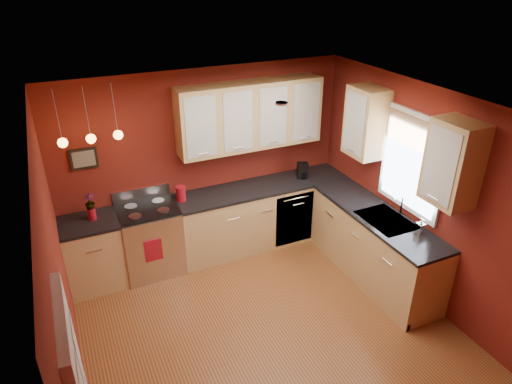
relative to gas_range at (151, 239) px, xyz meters
name	(u,v)px	position (x,y,z in m)	size (l,w,h in m)	color
floor	(273,335)	(0.92, -1.80, -0.48)	(4.20, 4.20, 0.00)	#93572A
ceiling	(277,114)	(0.92, -1.80, 2.12)	(4.00, 4.20, 0.02)	silver
wall_back	(206,163)	(0.92, 0.30, 0.82)	(4.00, 0.02, 2.60)	maroon
wall_left	(63,293)	(-1.08, -1.80, 0.82)	(0.02, 4.20, 2.60)	maroon
wall_right	(427,200)	(2.92, -1.80, 0.82)	(0.02, 4.20, 2.60)	maroon
base_cabinets_back_left	(94,254)	(-0.73, 0.00, -0.03)	(0.70, 0.60, 0.90)	tan
base_cabinets_back_right	(263,215)	(1.65, 0.00, -0.03)	(2.54, 0.60, 0.90)	tan
base_cabinets_right	(374,247)	(2.62, -1.35, -0.03)	(0.60, 2.10, 0.90)	tan
counter_back_left	(88,223)	(-0.73, 0.00, 0.44)	(0.70, 0.62, 0.04)	black
counter_back_right	(263,187)	(1.65, 0.00, 0.44)	(2.54, 0.62, 0.04)	black
counter_right	(378,216)	(2.62, -1.35, 0.44)	(0.62, 2.10, 0.04)	black
gas_range	(151,239)	(0.00, 0.00, 0.00)	(0.76, 0.64, 1.11)	silver
dishwasher_front	(294,219)	(2.02, -0.29, -0.03)	(0.60, 0.02, 0.80)	silver
sink	(386,221)	(2.62, -1.50, 0.43)	(0.50, 0.70, 0.33)	gray
window	(413,160)	(2.89, -1.50, 1.21)	(0.06, 1.02, 1.22)	white
upper_cabinets_back	(250,115)	(1.52, 0.12, 1.47)	(2.00, 0.35, 0.90)	tan
upper_cabinets_right	(405,141)	(2.75, -1.48, 1.47)	(0.35, 1.95, 0.90)	tan
wall_picture	(84,159)	(-0.63, 0.28, 1.17)	(0.32, 0.03, 0.26)	black
pendant_lights	(91,138)	(-0.53, -0.05, 1.53)	(0.71, 0.11, 0.66)	gray
red_canister	(181,194)	(0.47, 0.05, 0.56)	(0.14, 0.14, 0.21)	maroon
red_vase	(92,214)	(-0.67, 0.03, 0.54)	(0.10, 0.10, 0.16)	maroon
flowers	(90,202)	(-0.67, 0.03, 0.70)	(0.12, 0.12, 0.21)	maroon
coffee_maker	(303,171)	(2.29, -0.01, 0.56)	(0.19, 0.19, 0.23)	black
soap_pump	(421,226)	(2.78, -1.91, 0.56)	(0.09, 0.09, 0.19)	white
dish_towel	(153,250)	(-0.04, -0.33, 0.04)	(0.22, 0.02, 0.31)	maroon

